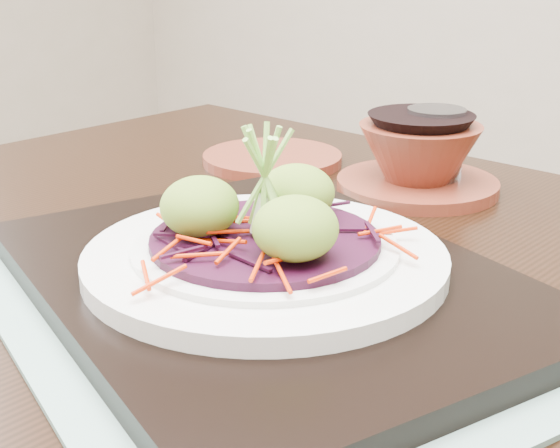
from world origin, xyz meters
The scene contains 11 objects.
dining_table centered at (-0.05, 0.09, 0.65)m, with size 1.30×0.97×0.74m.
placemat centered at (-0.07, 0.01, 0.75)m, with size 0.49×0.38×0.00m, color gray.
serving_tray centered at (-0.07, 0.01, 0.76)m, with size 0.42×0.32×0.02m, color black.
white_plate centered at (-0.07, 0.01, 0.78)m, with size 0.27×0.27×0.02m.
cabbage_bed centered at (-0.07, 0.01, 0.79)m, with size 0.17×0.17×0.01m, color #31091E.
carrot_julienne centered at (-0.07, 0.01, 0.80)m, with size 0.21×0.21×0.01m, color red, non-canonical shape.
guacamole_scoops centered at (-0.07, 0.01, 0.81)m, with size 0.15×0.13×0.05m.
scallion_garnish centered at (-0.07, 0.01, 0.84)m, with size 0.06×0.06×0.10m, color #7EB849, non-canonical shape.
terracotta_side_plate centered at (-0.28, 0.33, 0.75)m, with size 0.17×0.17×0.01m, color maroon.
water_glass centered at (-0.07, 0.34, 0.79)m, with size 0.06×0.06×0.09m, color white.
terracotta_bowl_set centered at (-0.08, 0.32, 0.78)m, with size 0.20×0.20×0.07m.
Camera 1 is at (0.24, -0.43, 1.00)m, focal length 50.00 mm.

